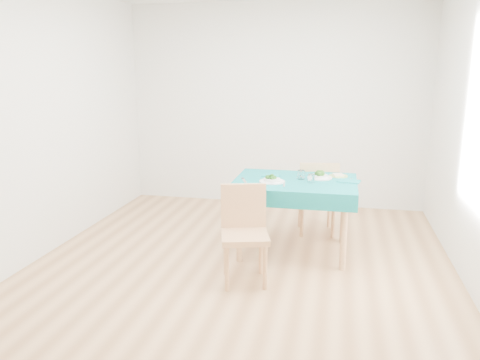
% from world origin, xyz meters
% --- Properties ---
extents(room_shell, '(4.02, 4.52, 2.73)m').
position_xyz_m(room_shell, '(0.00, 0.00, 1.35)').
color(room_shell, '#9A6B40').
rests_on(room_shell, ground).
extents(table, '(1.20, 0.91, 0.76)m').
position_xyz_m(table, '(0.46, 0.48, 0.38)').
color(table, '#096062').
rests_on(table, ground).
extents(chair_near, '(0.51, 0.53, 1.01)m').
position_xyz_m(chair_near, '(0.11, -0.31, 0.50)').
color(chair_near, tan).
rests_on(chair_near, ground).
extents(chair_far, '(0.49, 0.53, 1.07)m').
position_xyz_m(chair_far, '(0.65, 1.14, 0.53)').
color(chair_far, tan).
rests_on(chair_far, ground).
extents(bowl_near, '(0.25, 0.25, 0.08)m').
position_xyz_m(bowl_near, '(0.24, 0.36, 0.80)').
color(bowl_near, white).
rests_on(bowl_near, table).
extents(bowl_far, '(0.25, 0.25, 0.08)m').
position_xyz_m(bowl_far, '(0.69, 0.62, 0.80)').
color(bowl_far, white).
rests_on(bowl_far, table).
extents(fork_near, '(0.09, 0.20, 0.00)m').
position_xyz_m(fork_near, '(-0.04, 0.36, 0.76)').
color(fork_near, silver).
rests_on(fork_near, table).
extents(knife_near, '(0.04, 0.23, 0.00)m').
position_xyz_m(knife_near, '(0.37, 0.30, 0.76)').
color(knife_near, silver).
rests_on(knife_near, table).
extents(fork_far, '(0.07, 0.17, 0.00)m').
position_xyz_m(fork_far, '(0.50, 0.65, 0.76)').
color(fork_far, silver).
rests_on(fork_far, table).
extents(knife_far, '(0.09, 0.23, 0.00)m').
position_xyz_m(knife_far, '(0.97, 0.55, 0.76)').
color(knife_far, silver).
rests_on(knife_far, table).
extents(napkin_near, '(0.19, 0.14, 0.01)m').
position_xyz_m(napkin_near, '(0.20, 0.62, 0.76)').
color(napkin_near, '#0C6B6C').
rests_on(napkin_near, table).
extents(napkin_far, '(0.24, 0.19, 0.01)m').
position_xyz_m(napkin_far, '(0.98, 0.53, 0.76)').
color(napkin_far, '#0C6B6C').
rests_on(napkin_far, table).
extents(tumbler_center, '(0.07, 0.07, 0.09)m').
position_xyz_m(tumbler_center, '(0.51, 0.55, 0.80)').
color(tumbler_center, white).
rests_on(tumbler_center, table).
extents(tumbler_side, '(0.07, 0.07, 0.09)m').
position_xyz_m(tumbler_side, '(0.62, 0.39, 0.80)').
color(tumbler_side, white).
rests_on(tumbler_side, table).
extents(side_plate, '(0.19, 0.19, 0.01)m').
position_xyz_m(side_plate, '(0.88, 0.75, 0.76)').
color(side_plate, '#ADC25E').
rests_on(side_plate, table).
extents(bread_slice, '(0.12, 0.12, 0.01)m').
position_xyz_m(bread_slice, '(0.88, 0.75, 0.77)').
color(bread_slice, beige).
rests_on(bread_slice, side_plate).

